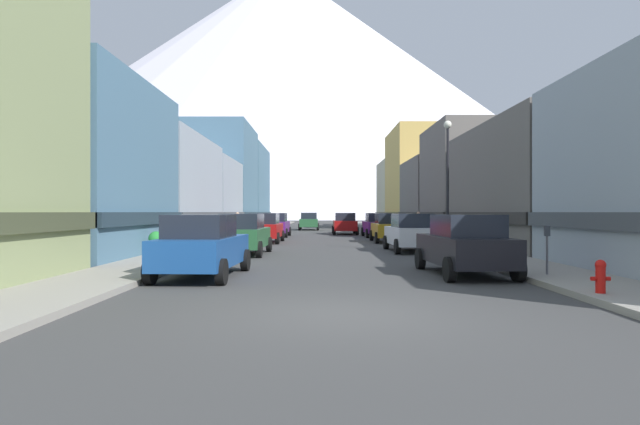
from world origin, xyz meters
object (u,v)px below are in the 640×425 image
car_right_2 (388,227)px  car_driving_0 (307,221)px  parking_meter_near (545,243)px  potted_plant_0 (154,241)px  pedestrian_0 (211,230)px  pedestrian_1 (236,225)px  streetlamp_right (446,165)px  car_right_0 (463,244)px  car_left_1 (242,234)px  car_driving_1 (343,223)px  car_left_0 (201,246)px  car_left_2 (263,228)px  fire_hydrant_near (599,275)px  car_right_1 (410,232)px  car_right_3 (376,225)px  car_left_3 (274,225)px  potted_plant_1 (479,237)px  pedestrian_2 (417,225)px

car_right_2 → car_driving_0: (-5.40, 22.38, 0.00)m
parking_meter_near → potted_plant_0: (-12.75, 6.69, -0.32)m
pedestrian_0 → pedestrian_1: bearing=90.0°
potted_plant_0 → streetlamp_right: (12.35, 3.02, 3.30)m
car_right_0 → pedestrian_0: car_right_0 is taller
parking_meter_near → car_right_0: bearing=150.1°
streetlamp_right → pedestrian_1: bearing=131.3°
car_driving_0 → potted_plant_0: car_driving_0 is taller
car_left_1 → car_driving_1: size_ratio=1.01×
car_left_1 → car_right_2: size_ratio=1.01×
car_left_0 → car_left_2: bearing=90.0°
potted_plant_0 → pedestrian_0: pedestrian_0 is taller
potted_plant_0 → pedestrian_1: size_ratio=0.55×
fire_hydrant_near → pedestrian_0: bearing=123.7°
car_driving_1 → streetlamp_right: bearing=-79.4°
car_left_1 → car_right_1: (7.60, 1.77, 0.00)m
car_right_3 → parking_meter_near: car_right_3 is taller
car_right_1 → streetlamp_right: 3.52m
car_right_1 → car_left_3: bearing=116.7°
car_left_1 → car_right_3: (7.60, 16.31, 0.00)m
potted_plant_1 → pedestrian_2: (-0.75, 11.60, 0.25)m
potted_plant_1 → pedestrian_0: size_ratio=0.61×
car_left_0 → pedestrian_1: (-2.45, 22.36, 0.03)m
car_left_1 → car_right_1: bearing=13.1°
pedestrian_0 → fire_hydrant_near: bearing=-56.3°
car_right_2 → pedestrian_1: pedestrian_1 is taller
car_left_3 → pedestrian_1: pedestrian_1 is taller
car_right_0 → potted_plant_1: size_ratio=4.69×
streetlamp_right → car_driving_0: bearing=102.6°
car_right_1 → potted_plant_0: size_ratio=4.74×
parking_meter_near → pedestrian_2: pedestrian_2 is taller
car_left_1 → fire_hydrant_near: (9.25, -11.98, -0.37)m
car_driving_1 → fire_hydrant_near: 33.37m
car_left_1 → parking_meter_near: 12.87m
car_left_0 → car_right_2: same height
car_driving_0 → pedestrian_0: 26.88m
car_left_0 → fire_hydrant_near: size_ratio=6.36×
parking_meter_near → car_right_1: bearing=100.6°
potted_plant_1 → pedestrian_0: 13.83m
pedestrian_1 → streetlamp_right: 17.84m
car_driving_1 → pedestrian_2: size_ratio=2.54×
car_left_3 → potted_plant_1: size_ratio=4.64×
car_right_3 → potted_plant_0: (-10.80, -18.24, -0.21)m
car_right_2 → car_driving_1: (-2.20, 11.48, 0.00)m
car_right_0 → streetlamp_right: streetlamp_right is taller
car_left_1 → parking_meter_near: car_left_1 is taller
car_right_0 → potted_plant_0: (-10.80, 5.57, -0.21)m
car_right_1 → car_driving_0: 30.77m
car_left_0 → fire_hydrant_near: bearing=-22.9°
car_left_1 → car_right_2: (7.60, 9.68, 0.00)m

